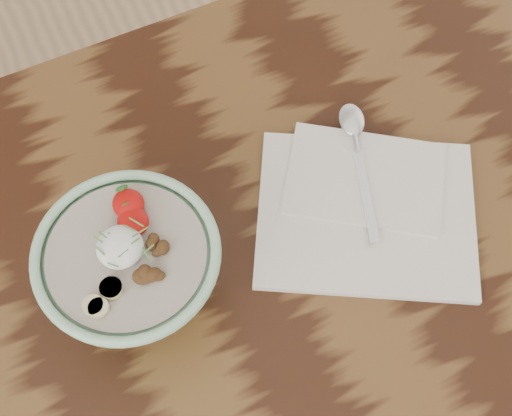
{
  "coord_description": "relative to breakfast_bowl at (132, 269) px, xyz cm",
  "views": [
    {
      "loc": [
        -11.68,
        -22.92,
        152.39
      ],
      "look_at": [
        2.62,
        7.22,
        86.54
      ],
      "focal_mm": 50.0,
      "sensor_mm": 36.0,
      "label": 1
    }
  ],
  "objects": [
    {
      "name": "table",
      "position": [
        11.4,
        -8.62,
        -15.88
      ],
      "size": [
        160.0,
        90.0,
        75.0
      ],
      "color": "black",
      "rests_on": "ground"
    },
    {
      "name": "breakfast_bowl",
      "position": [
        0.0,
        0.0,
        0.0
      ],
      "size": [
        19.55,
        19.55,
        12.82
      ],
      "rotation": [
        0.0,
        0.0,
        -0.01
      ],
      "color": "#9DD3AA",
      "rests_on": "table"
    },
    {
      "name": "napkin",
      "position": [
        28.49,
        -1.93,
        -5.91
      ],
      "size": [
        32.94,
        31.04,
        1.6
      ],
      "rotation": [
        0.0,
        0.0,
        -0.51
      ],
      "color": "white",
      "rests_on": "table"
    },
    {
      "name": "spoon",
      "position": [
        31.49,
        6.49,
        -4.56
      ],
      "size": [
        8.63,
        19.14,
        1.02
      ],
      "rotation": [
        0.0,
        0.0,
        -0.34
      ],
      "color": "silver",
      "rests_on": "napkin"
    }
  ]
}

